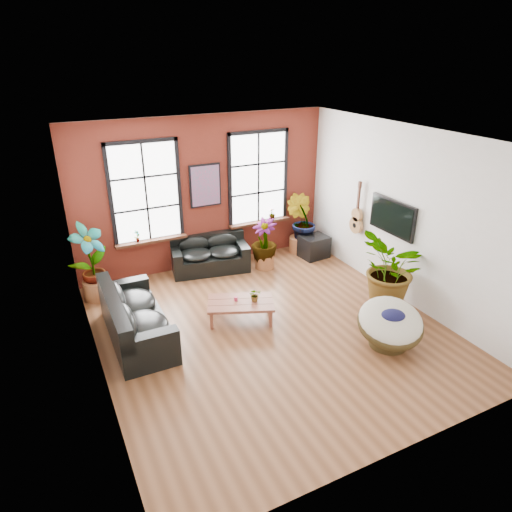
{
  "coord_description": "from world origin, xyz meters",
  "views": [
    {
      "loc": [
        -3.43,
        -6.32,
        4.75
      ],
      "look_at": [
        0.0,
        0.6,
        1.25
      ],
      "focal_mm": 32.0,
      "sensor_mm": 36.0,
      "label": 1
    }
  ],
  "objects_px": {
    "coffee_table": "(241,304)",
    "papasan_chair": "(390,324)",
    "sofa_back": "(209,255)",
    "sofa_left": "(133,319)"
  },
  "relations": [
    {
      "from": "sofa_back",
      "to": "coffee_table",
      "type": "distance_m",
      "value": 2.38
    },
    {
      "from": "sofa_left",
      "to": "papasan_chair",
      "type": "height_order",
      "value": "sofa_left"
    },
    {
      "from": "sofa_back",
      "to": "papasan_chair",
      "type": "xyz_separation_m",
      "value": [
        1.7,
        -4.26,
        0.07
      ]
    },
    {
      "from": "coffee_table",
      "to": "papasan_chair",
      "type": "relative_size",
      "value": 0.95
    },
    {
      "from": "sofa_back",
      "to": "sofa_left",
      "type": "distance_m",
      "value": 3.06
    },
    {
      "from": "papasan_chair",
      "to": "sofa_back",
      "type": "bearing_deg",
      "value": 135.79
    },
    {
      "from": "coffee_table",
      "to": "papasan_chair",
      "type": "bearing_deg",
      "value": -21.2
    },
    {
      "from": "sofa_back",
      "to": "sofa_left",
      "type": "xyz_separation_m",
      "value": [
        -2.24,
        -2.08,
        0.04
      ]
    },
    {
      "from": "sofa_back",
      "to": "coffee_table",
      "type": "xyz_separation_m",
      "value": [
        -0.28,
        -2.37,
        -0.01
      ]
    },
    {
      "from": "sofa_back",
      "to": "papasan_chair",
      "type": "bearing_deg",
      "value": -57.64
    }
  ]
}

